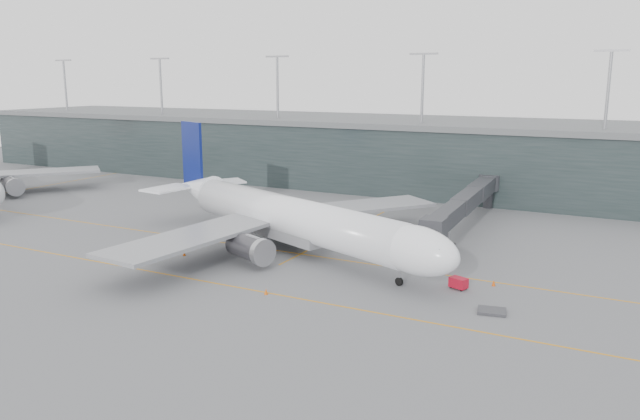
% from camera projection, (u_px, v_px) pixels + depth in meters
% --- Properties ---
extents(ground, '(320.00, 320.00, 0.00)m').
position_uv_depth(ground, '(285.00, 243.00, 93.84)').
color(ground, '#5E5E63').
rests_on(ground, ground).
extents(taxiline_a, '(160.00, 0.25, 0.02)m').
position_uv_depth(taxiline_a, '(271.00, 250.00, 90.36)').
color(taxiline_a, orange).
rests_on(taxiline_a, ground).
extents(taxiline_b, '(160.00, 0.25, 0.02)m').
position_uv_depth(taxiline_b, '(202.00, 281.00, 76.47)').
color(taxiline_b, orange).
rests_on(taxiline_b, ground).
extents(taxiline_lead_main, '(0.25, 60.00, 0.02)m').
position_uv_depth(taxiline_lead_main, '(368.00, 220.00, 108.96)').
color(taxiline_lead_main, orange).
rests_on(taxiline_lead_main, ground).
extents(taxiline_lead_adj, '(0.25, 60.00, 0.02)m').
position_uv_depth(taxiline_lead_adj, '(51.00, 185.00, 144.97)').
color(taxiline_lead_adj, orange).
rests_on(taxiline_lead_adj, ground).
extents(terminal, '(240.00, 36.00, 29.00)m').
position_uv_depth(terminal, '(413.00, 153.00, 142.62)').
color(terminal, '#1E2929').
rests_on(terminal, ground).
extents(main_aircraft, '(58.25, 53.83, 17.01)m').
position_uv_depth(main_aircraft, '(291.00, 218.00, 89.14)').
color(main_aircraft, white).
rests_on(main_aircraft, ground).
extents(jet_bridge, '(5.09, 44.24, 6.36)m').
position_uv_depth(jet_bridge, '(471.00, 199.00, 102.74)').
color(jet_bridge, '#2E2F34').
rests_on(jet_bridge, ground).
extents(gse_cart, '(2.32, 1.88, 1.37)m').
position_uv_depth(gse_cart, '(458.00, 283.00, 73.42)').
color(gse_cart, '#AD0C20').
rests_on(gse_cart, ground).
extents(baggage_dolly, '(3.31, 2.85, 0.29)m').
position_uv_depth(baggage_dolly, '(492.00, 311.00, 66.09)').
color(baggage_dolly, '#333337').
rests_on(baggage_dolly, ground).
extents(uld_a, '(2.12, 1.76, 1.81)m').
position_uv_depth(uld_a, '(293.00, 220.00, 104.90)').
color(uld_a, '#343338').
rests_on(uld_a, ground).
extents(uld_b, '(2.06, 1.77, 1.66)m').
position_uv_depth(uld_b, '(307.00, 222.00, 103.89)').
color(uld_b, '#343338').
rests_on(uld_b, ground).
extents(uld_c, '(2.26, 1.90, 1.88)m').
position_uv_depth(uld_c, '(320.00, 222.00, 103.25)').
color(uld_c, '#343338').
rests_on(uld_c, ground).
extents(cone_nose, '(0.46, 0.46, 0.73)m').
position_uv_depth(cone_nose, '(494.00, 283.00, 74.53)').
color(cone_nose, '#D24B0B').
rests_on(cone_nose, ground).
extents(cone_wing_stbd, '(0.45, 0.45, 0.72)m').
position_uv_depth(cone_wing_stbd, '(266.00, 291.00, 71.58)').
color(cone_wing_stbd, '#D3540B').
rests_on(cone_wing_stbd, ground).
extents(cone_wing_port, '(0.44, 0.44, 0.71)m').
position_uv_depth(cone_wing_port, '(361.00, 228.00, 101.67)').
color(cone_wing_port, '#CC500B').
rests_on(cone_wing_port, ground).
extents(cone_tail, '(0.42, 0.42, 0.67)m').
position_uv_depth(cone_tail, '(184.00, 253.00, 87.22)').
color(cone_tail, '#D1510B').
rests_on(cone_tail, ground).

